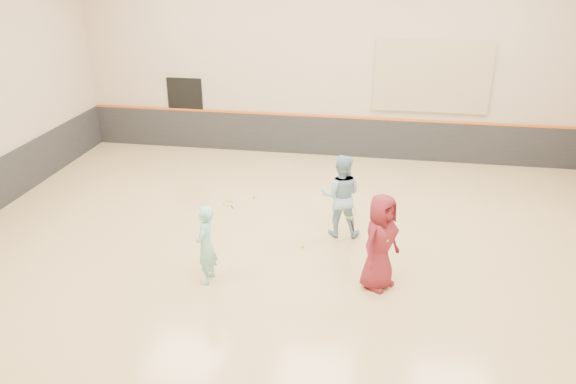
% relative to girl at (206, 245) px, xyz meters
% --- Properties ---
extents(room, '(15.04, 12.04, 6.22)m').
position_rel_girl_xyz_m(room, '(1.57, 1.42, 0.04)').
color(room, tan).
rests_on(room, ground).
extents(wainscot_back, '(14.90, 0.04, 1.20)m').
position_rel_girl_xyz_m(wainscot_back, '(1.57, 7.39, -0.18)').
color(wainscot_back, '#232326').
rests_on(wainscot_back, floor).
extents(accent_stripe, '(14.90, 0.03, 0.06)m').
position_rel_girl_xyz_m(accent_stripe, '(1.57, 7.38, 0.44)').
color(accent_stripe, '#D85914').
rests_on(accent_stripe, wall_back).
extents(acoustic_panel, '(3.20, 0.08, 2.00)m').
position_rel_girl_xyz_m(acoustic_panel, '(4.37, 7.37, 1.72)').
color(acoustic_panel, tan).
rests_on(acoustic_panel, wall_back).
extents(doorway, '(1.10, 0.05, 2.20)m').
position_rel_girl_xyz_m(doorway, '(-2.93, 7.40, 0.32)').
color(doorway, black).
rests_on(doorway, floor).
extents(girl, '(0.39, 0.58, 1.55)m').
position_rel_girl_xyz_m(girl, '(0.00, 0.00, 0.00)').
color(girl, '#76CDBC').
rests_on(girl, floor).
extents(instructor, '(0.92, 0.73, 1.85)m').
position_rel_girl_xyz_m(instructor, '(2.30, 2.33, 0.15)').
color(instructor, '#86B3CF').
rests_on(instructor, floor).
extents(young_man, '(1.00, 1.08, 1.85)m').
position_rel_girl_xyz_m(young_man, '(3.17, 0.38, 0.15)').
color(young_man, maroon).
rests_on(young_man, floor).
extents(held_racket, '(0.39, 0.39, 0.65)m').
position_rel_girl_xyz_m(held_racket, '(2.51, 2.10, -0.10)').
color(held_racket, '#9ECF2D').
rests_on(held_racket, instructor).
extents(spare_racket, '(0.60, 0.60, 0.07)m').
position_rel_girl_xyz_m(spare_racket, '(-0.54, 3.44, -0.74)').
color(spare_racket, '#ADC02A').
rests_on(spare_racket, floor).
extents(ball_under_racket, '(0.07, 0.07, 0.07)m').
position_rel_girl_xyz_m(ball_under_racket, '(1.58, 1.56, -0.74)').
color(ball_under_racket, '#E2ED37').
rests_on(ball_under_racket, floor).
extents(ball_in_hand, '(0.07, 0.07, 0.07)m').
position_rel_girl_xyz_m(ball_in_hand, '(3.28, 0.15, 0.32)').
color(ball_in_hand, yellow).
rests_on(ball_in_hand, young_man).
extents(ball_beside_spare, '(0.07, 0.07, 0.07)m').
position_rel_girl_xyz_m(ball_beside_spare, '(0.00, 3.89, -0.74)').
color(ball_beside_spare, '#CBD130').
rests_on(ball_beside_spare, floor).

